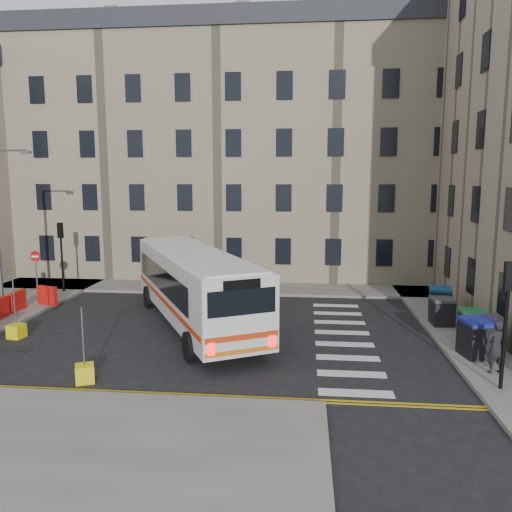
% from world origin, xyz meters
% --- Properties ---
extents(ground, '(120.00, 120.00, 0.00)m').
position_xyz_m(ground, '(0.00, 0.00, 0.00)').
color(ground, black).
rests_on(ground, ground).
extents(pavement_north, '(36.00, 3.20, 0.15)m').
position_xyz_m(pavement_north, '(-6.00, 8.60, 0.07)').
color(pavement_north, slate).
rests_on(pavement_north, ground).
extents(pavement_east, '(2.40, 26.00, 0.15)m').
position_xyz_m(pavement_east, '(9.00, 4.00, 0.07)').
color(pavement_east, slate).
rests_on(pavement_east, ground).
extents(terrace_north, '(38.30, 10.80, 17.20)m').
position_xyz_m(terrace_north, '(-7.00, 15.50, 8.62)').
color(terrace_north, gray).
rests_on(terrace_north, ground).
extents(traffic_light_east, '(0.28, 0.22, 4.10)m').
position_xyz_m(traffic_light_east, '(8.60, -5.50, 2.87)').
color(traffic_light_east, black).
rests_on(traffic_light_east, pavement_east).
extents(traffic_light_nw, '(0.28, 0.22, 4.10)m').
position_xyz_m(traffic_light_nw, '(-12.00, 6.50, 2.87)').
color(traffic_light_nw, black).
rests_on(traffic_light_nw, pavement_west).
extents(no_entry_north, '(0.60, 0.08, 3.00)m').
position_xyz_m(no_entry_north, '(-12.50, 4.50, 2.08)').
color(no_entry_north, '#595B5E').
rests_on(no_entry_north, pavement_west).
extents(roadworks_barriers, '(1.66, 6.26, 1.00)m').
position_xyz_m(roadworks_barriers, '(-11.84, 0.50, 0.65)').
color(roadworks_barriers, red).
rests_on(roadworks_barriers, pavement_west).
extents(bus, '(8.38, 12.42, 3.42)m').
position_xyz_m(bus, '(-2.77, 0.87, 1.98)').
color(bus, silver).
rests_on(bus, ground).
extents(wheelie_bin_a, '(1.32, 1.46, 1.42)m').
position_xyz_m(wheelie_bin_a, '(8.82, -2.53, 0.86)').
color(wheelie_bin_a, black).
rests_on(wheelie_bin_a, pavement_east).
extents(wheelie_bin_b, '(1.29, 1.42, 1.36)m').
position_xyz_m(wheelie_bin_b, '(9.10, -2.15, 0.84)').
color(wheelie_bin_b, black).
rests_on(wheelie_bin_b, pavement_east).
extents(wheelie_bin_c, '(1.01, 1.16, 1.28)m').
position_xyz_m(wheelie_bin_c, '(9.25, -0.69, 0.79)').
color(wheelie_bin_c, black).
rests_on(wheelie_bin_c, pavement_east).
extents(wheelie_bin_d, '(1.01, 1.15, 1.23)m').
position_xyz_m(wheelie_bin_d, '(8.62, 1.65, 0.77)').
color(wheelie_bin_d, black).
rests_on(wheelie_bin_d, pavement_east).
extents(wheelie_bin_e, '(1.22, 1.35, 1.32)m').
position_xyz_m(wheelie_bin_e, '(9.00, 3.52, 0.82)').
color(wheelie_bin_e, black).
rests_on(wheelie_bin_e, pavement_east).
extents(pedestrian, '(0.77, 0.59, 1.88)m').
position_xyz_m(pedestrian, '(8.88, -4.18, 1.09)').
color(pedestrian, black).
rests_on(pedestrian, pavement_east).
extents(bollard_yellow, '(0.69, 0.69, 0.60)m').
position_xyz_m(bollard_yellow, '(-10.00, -1.74, 0.30)').
color(bollard_yellow, yellow).
rests_on(bollard_yellow, ground).
extents(bollard_chevron, '(0.80, 0.80, 0.60)m').
position_xyz_m(bollard_chevron, '(-5.00, -6.00, 0.30)').
color(bollard_chevron, yellow).
rests_on(bollard_chevron, ground).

